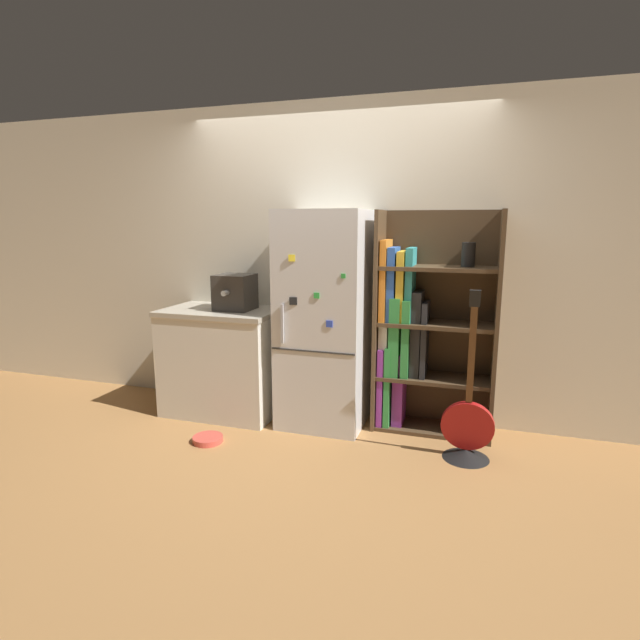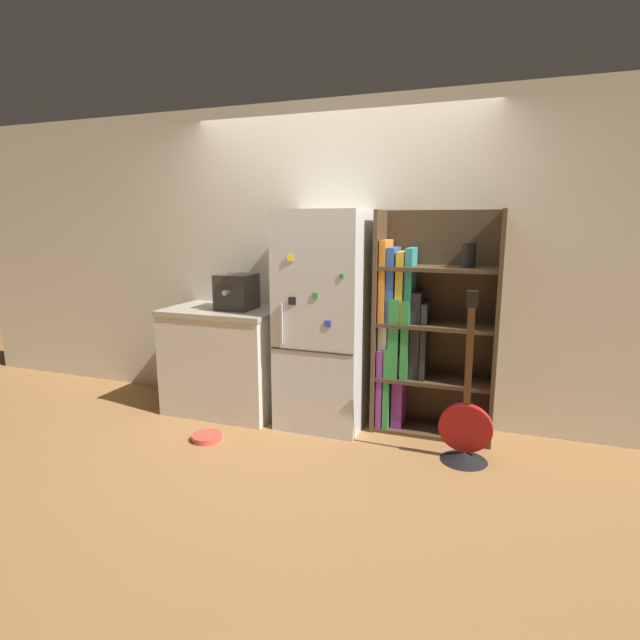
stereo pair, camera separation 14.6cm
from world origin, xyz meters
The scene contains 8 objects.
ground_plane centered at (0.00, 0.00, 0.00)m, with size 16.00×16.00×0.00m, color #A87542.
wall_back centered at (0.00, 0.47, 1.30)m, with size 8.00×0.05×2.60m.
refrigerator centered at (0.00, 0.16, 0.86)m, with size 0.67×0.61×1.73m.
bookshelf centered at (0.73, 0.30, 0.79)m, with size 0.91×0.37×1.72m.
kitchen_counter centered at (-0.90, 0.14, 0.46)m, with size 0.98×0.65×0.91m.
espresso_machine centered at (-0.78, 0.15, 1.06)m, with size 0.29×0.35×0.30m.
guitar centered at (1.14, -0.16, 0.17)m, with size 0.36×0.33×1.21m.
pet_bowl centered at (-0.72, -0.48, 0.02)m, with size 0.23×0.23×0.04m.
Camera 1 is at (1.16, -3.57, 1.63)m, focal length 28.00 mm.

